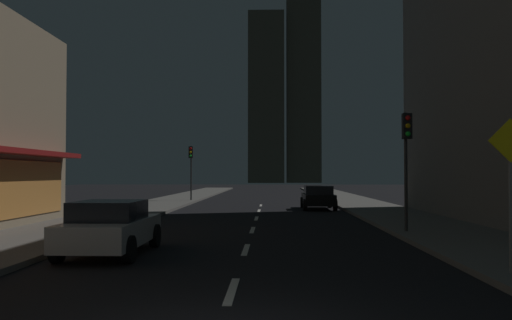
{
  "coord_description": "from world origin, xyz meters",
  "views": [
    {
      "loc": [
        0.74,
        -6.4,
        2.17
      ],
      "look_at": [
        0.0,
        18.15,
        2.83
      ],
      "focal_mm": 36.27,
      "sensor_mm": 36.0,
      "label": 1
    }
  ],
  "objects_px": {
    "fire_hydrant_far_left": "(137,209)",
    "pedestrian_crossing_sign": "(511,181)",
    "car_parked_far": "(318,197)",
    "street_lamp_right": "(485,41)",
    "car_parked_near": "(111,227)",
    "traffic_light_far_left": "(191,161)",
    "traffic_light_near_right": "(407,145)"
  },
  "relations": [
    {
      "from": "car_parked_near",
      "to": "traffic_light_far_left",
      "type": "distance_m",
      "value": 26.16
    },
    {
      "from": "street_lamp_right",
      "to": "pedestrian_crossing_sign",
      "type": "distance_m",
      "value": 3.12
    },
    {
      "from": "car_parked_near",
      "to": "pedestrian_crossing_sign",
      "type": "relative_size",
      "value": 1.34
    },
    {
      "from": "car_parked_near",
      "to": "fire_hydrant_far_left",
      "type": "height_order",
      "value": "car_parked_near"
    },
    {
      "from": "street_lamp_right",
      "to": "pedestrian_crossing_sign",
      "type": "bearing_deg",
      "value": -70.59
    },
    {
      "from": "car_parked_far",
      "to": "fire_hydrant_far_left",
      "type": "relative_size",
      "value": 6.48
    },
    {
      "from": "car_parked_far",
      "to": "pedestrian_crossing_sign",
      "type": "height_order",
      "value": "pedestrian_crossing_sign"
    },
    {
      "from": "fire_hydrant_far_left",
      "to": "street_lamp_right",
      "type": "relative_size",
      "value": 0.1
    },
    {
      "from": "car_parked_far",
      "to": "car_parked_near",
      "type": "bearing_deg",
      "value": -111.72
    },
    {
      "from": "traffic_light_near_right",
      "to": "street_lamp_right",
      "type": "relative_size",
      "value": 0.64
    },
    {
      "from": "fire_hydrant_far_left",
      "to": "street_lamp_right",
      "type": "distance_m",
      "value": 18.66
    },
    {
      "from": "fire_hydrant_far_left",
      "to": "pedestrian_crossing_sign",
      "type": "bearing_deg",
      "value": -52.06
    },
    {
      "from": "traffic_light_near_right",
      "to": "traffic_light_far_left",
      "type": "distance_m",
      "value": 24.12
    },
    {
      "from": "fire_hydrant_far_left",
      "to": "pedestrian_crossing_sign",
      "type": "xyz_separation_m",
      "value": [
        11.5,
        -14.75,
        1.56
      ]
    },
    {
      "from": "fire_hydrant_far_left",
      "to": "traffic_light_near_right",
      "type": "xyz_separation_m",
      "value": [
        11.4,
        -7.09,
        2.74
      ]
    },
    {
      "from": "car_parked_far",
      "to": "street_lamp_right",
      "type": "bearing_deg",
      "value": -85.06
    },
    {
      "from": "pedestrian_crossing_sign",
      "to": "car_parked_near",
      "type": "bearing_deg",
      "value": 161.03
    },
    {
      "from": "car_parked_near",
      "to": "street_lamp_right",
      "type": "relative_size",
      "value": 0.64
    },
    {
      "from": "car_parked_near",
      "to": "traffic_light_near_right",
      "type": "bearing_deg",
      "value": 26.31
    },
    {
      "from": "traffic_light_near_right",
      "to": "car_parked_far",
      "type": "bearing_deg",
      "value": 97.97
    },
    {
      "from": "car_parked_far",
      "to": "fire_hydrant_far_left",
      "type": "xyz_separation_m",
      "value": [
        -9.5,
        -6.48,
        -0.29
      ]
    },
    {
      "from": "street_lamp_right",
      "to": "car_parked_far",
      "type": "bearing_deg",
      "value": 94.94
    },
    {
      "from": "street_lamp_right",
      "to": "car_parked_near",
      "type": "bearing_deg",
      "value": 164.22
    },
    {
      "from": "car_parked_near",
      "to": "traffic_light_near_right",
      "type": "relative_size",
      "value": 1.01
    },
    {
      "from": "car_parked_near",
      "to": "car_parked_far",
      "type": "relative_size",
      "value": 1.0
    },
    {
      "from": "fire_hydrant_far_left",
      "to": "street_lamp_right",
      "type": "height_order",
      "value": "street_lamp_right"
    },
    {
      "from": "car_parked_far",
      "to": "street_lamp_right",
      "type": "distance_m",
      "value": 21.13
    },
    {
      "from": "car_parked_far",
      "to": "traffic_light_far_left",
      "type": "relative_size",
      "value": 1.01
    },
    {
      "from": "traffic_light_far_left",
      "to": "pedestrian_crossing_sign",
      "type": "bearing_deg",
      "value": -69.14
    },
    {
      "from": "fire_hydrant_far_left",
      "to": "traffic_light_far_left",
      "type": "relative_size",
      "value": 0.16
    },
    {
      "from": "car_parked_far",
      "to": "fire_hydrant_far_left",
      "type": "distance_m",
      "value": 11.5
    },
    {
      "from": "traffic_light_near_right",
      "to": "traffic_light_far_left",
      "type": "xyz_separation_m",
      "value": [
        -11.0,
        21.47,
        0.0
      ]
    }
  ]
}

